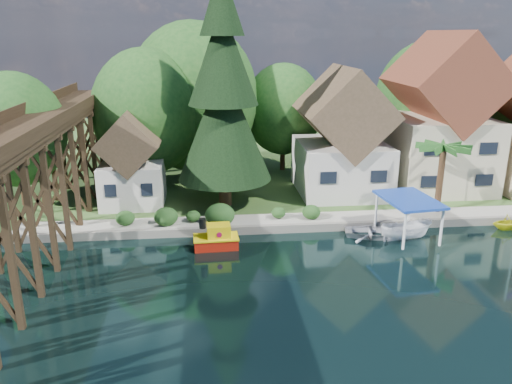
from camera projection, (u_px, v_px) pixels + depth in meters
ground at (293, 284)px, 29.38m from camera, size 140.00×140.00×0.00m
bank at (246, 151)px, 61.54m from camera, size 140.00×52.00×0.50m
seawall at (328, 227)px, 37.26m from camera, size 60.00×0.40×0.62m
promenade at (349, 217)px, 38.61m from camera, size 50.00×2.60×0.06m
trestle_bridge at (28, 180)px, 31.13m from camera, size 4.12×44.18×9.30m
house_left at (342, 141)px, 43.66m from camera, size 7.64×8.64×11.02m
house_center at (440, 124)px, 44.61m from camera, size 8.65×9.18×13.89m
shed at (132, 165)px, 40.91m from camera, size 5.09×5.40×7.85m
bg_trees at (267, 109)px, 47.42m from camera, size 49.90×13.30×10.57m
shrubs at (212, 214)px, 37.34m from camera, size 15.76×2.47×1.70m
conifer at (223, 96)px, 38.80m from camera, size 7.54×7.54×18.58m
palm_tree at (444, 150)px, 38.34m from camera, size 4.87×4.87×5.83m
tugboat at (217, 239)px, 34.23m from camera, size 3.13×1.80×2.23m
boat_white_a at (374, 231)px, 36.15m from camera, size 4.75×3.82×0.87m
boat_canopy at (407, 222)px, 35.35m from camera, size 4.07×5.21×3.12m
boat_yellow at (508, 221)px, 37.44m from camera, size 2.57×2.24×1.31m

